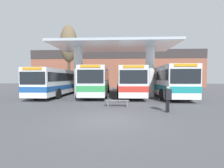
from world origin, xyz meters
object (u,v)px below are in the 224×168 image
poplar_tree_behind_left (69,44)px  transit_bus_right_bay (128,80)px  transit_bus_left_bay (61,81)px  pedestrian_waiting (168,97)px  transit_bus_far_right_bay (165,80)px  waiting_bench_near_pillar (117,102)px  transit_bus_center_bay (97,80)px

poplar_tree_behind_left → transit_bus_right_bay: bearing=-25.9°
transit_bus_left_bay → pedestrian_waiting: size_ratio=7.38×
transit_bus_left_bay → transit_bus_far_right_bay: size_ratio=1.08×
pedestrian_waiting → waiting_bench_near_pillar: bearing=128.0°
transit_bus_left_bay → transit_bus_center_bay: bearing=-175.1°
transit_bus_center_bay → transit_bus_far_right_bay: bearing=171.3°
transit_bus_left_bay → transit_bus_far_right_bay: 12.67m
waiting_bench_near_pillar → transit_bus_far_right_bay: bearing=50.5°
waiting_bench_near_pillar → transit_bus_left_bay: bearing=134.3°
pedestrian_waiting → transit_bus_center_bay: bearing=98.9°
transit_bus_far_right_bay → waiting_bench_near_pillar: transit_bus_far_right_bay is taller
transit_bus_left_bay → pedestrian_waiting: 13.72m
transit_bus_center_bay → transit_bus_right_bay: transit_bus_center_bay is taller
transit_bus_center_bay → transit_bus_left_bay: bearing=1.0°
transit_bus_left_bay → waiting_bench_near_pillar: bearing=136.0°
transit_bus_far_right_bay → poplar_tree_behind_left: size_ratio=1.05×
transit_bus_far_right_bay → waiting_bench_near_pillar: (-5.50, -6.68, -1.50)m
waiting_bench_near_pillar → poplar_tree_behind_left: poplar_tree_behind_left is taller
transit_bus_center_bay → pedestrian_waiting: transit_bus_center_bay is taller
transit_bus_left_bay → transit_bus_right_bay: 8.47m
transit_bus_center_bay → waiting_bench_near_pillar: (2.60, -7.60, -1.49)m
transit_bus_right_bay → pedestrian_waiting: transit_bus_right_bay is taller
transit_bus_left_bay → transit_bus_right_bay: bearing=-173.9°
transit_bus_left_bay → pedestrian_waiting: (10.24, -9.10, -0.75)m
transit_bus_center_bay → transit_bus_far_right_bay: size_ratio=1.05×
transit_bus_center_bay → transit_bus_right_bay: size_ratio=0.94×
transit_bus_center_bay → waiting_bench_near_pillar: 8.17m
transit_bus_center_bay → pedestrian_waiting: size_ratio=7.21×
pedestrian_waiting → poplar_tree_behind_left: poplar_tree_behind_left is taller
transit_bus_left_bay → poplar_tree_behind_left: size_ratio=1.13×
waiting_bench_near_pillar → pedestrian_waiting: pedestrian_waiting is taller
transit_bus_far_right_bay → pedestrian_waiting: size_ratio=6.84×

